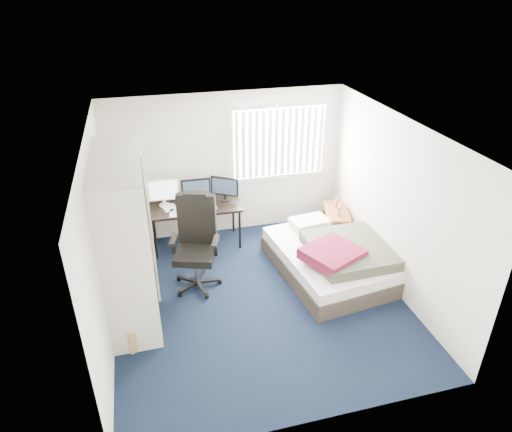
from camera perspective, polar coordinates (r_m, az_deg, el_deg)
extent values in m
plane|color=black|center=(6.67, 0.34, -10.34)|extent=(4.20, 4.20, 0.00)
plane|color=silver|center=(7.83, -3.63, 6.35)|extent=(4.00, 0.00, 4.00)
plane|color=silver|center=(4.35, 7.78, -14.07)|extent=(4.00, 0.00, 4.00)
plane|color=silver|center=(5.85, -18.93, -3.29)|extent=(0.00, 4.20, 4.20)
plane|color=silver|center=(6.72, 17.10, 1.23)|extent=(0.00, 4.20, 4.20)
plane|color=white|center=(5.47, 0.42, 10.58)|extent=(4.20, 4.20, 0.00)
cube|color=white|center=(7.89, 2.82, 9.28)|extent=(1.60, 0.02, 1.20)
cube|color=beige|center=(7.68, 3.00, 13.66)|extent=(1.72, 0.06, 0.06)
cube|color=beige|center=(8.09, 2.78, 4.99)|extent=(1.72, 0.06, 0.06)
cube|color=white|center=(7.84, 2.95, 9.14)|extent=(1.60, 0.04, 1.16)
cube|color=beige|center=(5.40, -15.75, -7.52)|extent=(0.60, 0.04, 2.20)
cube|color=beige|center=(6.95, -15.93, 0.97)|extent=(0.60, 0.04, 2.20)
cube|color=beige|center=(5.69, -17.30, 6.80)|extent=(0.60, 1.80, 0.04)
cube|color=beige|center=(5.84, -16.77, 3.33)|extent=(0.56, 1.74, 0.03)
cylinder|color=silver|center=(5.89, -16.61, 2.27)|extent=(0.03, 1.72, 0.03)
cube|color=#26262B|center=(6.00, -16.03, -1.99)|extent=(0.38, 1.10, 0.90)
cube|color=beige|center=(6.55, -13.12, -0.44)|extent=(0.03, 0.90, 2.20)
cube|color=white|center=(5.37, -16.98, 2.69)|extent=(0.38, 0.30, 0.24)
cube|color=gray|center=(5.83, -16.94, 4.64)|extent=(0.34, 0.28, 0.22)
cube|color=black|center=(7.62, -7.65, 1.18)|extent=(1.52, 0.74, 0.04)
cylinder|color=black|center=(7.52, -12.46, -2.91)|extent=(0.04, 0.04, 0.70)
cylinder|color=black|center=(8.03, -12.64, -0.81)|extent=(0.04, 0.04, 0.70)
cylinder|color=black|center=(7.63, -2.04, -1.72)|extent=(0.04, 0.04, 0.70)
cylinder|color=black|center=(8.13, -2.87, 0.28)|extent=(0.04, 0.04, 0.70)
cube|color=white|center=(7.58, -11.52, 3.20)|extent=(0.50, 0.04, 0.36)
cube|color=white|center=(7.58, -11.52, 3.20)|extent=(0.45, 0.02, 0.31)
cube|color=black|center=(7.61, -7.51, 3.50)|extent=(0.48, 0.04, 0.32)
cube|color=#1E2838|center=(7.61, -7.51, 3.50)|extent=(0.43, 0.01, 0.27)
cube|color=black|center=(7.63, -3.95, 3.74)|extent=(0.48, 0.04, 0.32)
cube|color=#1E2838|center=(7.63, -3.95, 3.74)|extent=(0.43, 0.01, 0.27)
cube|color=white|center=(7.51, -8.71, 0.91)|extent=(0.40, 0.15, 0.02)
cube|color=black|center=(7.53, -6.44, 1.18)|extent=(0.06, 0.10, 0.02)
cylinder|color=silver|center=(7.56, -5.39, 1.93)|extent=(0.08, 0.08, 0.16)
cube|color=white|center=(7.61, -7.66, 1.32)|extent=(0.31, 0.29, 0.00)
cube|color=black|center=(6.94, -7.32, -8.19)|extent=(0.85, 0.85, 0.13)
cylinder|color=silver|center=(6.80, -7.44, -6.60)|extent=(0.07, 0.07, 0.45)
cube|color=black|center=(6.66, -7.58, -4.79)|extent=(0.71, 0.71, 0.11)
cube|color=black|center=(6.65, -7.41, -0.36)|extent=(0.56, 0.28, 0.78)
cube|color=black|center=(6.50, -7.59, 2.23)|extent=(0.36, 0.23, 0.18)
cube|color=black|center=(6.60, -10.27, -2.94)|extent=(0.17, 0.32, 0.04)
cube|color=black|center=(6.49, -5.10, -3.18)|extent=(0.17, 0.32, 0.04)
cube|color=white|center=(7.65, -7.19, -2.99)|extent=(0.32, 0.27, 0.03)
cylinder|color=white|center=(7.63, -7.72, -4.16)|extent=(0.03, 0.03, 0.21)
cylinder|color=white|center=(7.75, -8.05, -3.61)|extent=(0.03, 0.03, 0.21)
cylinder|color=white|center=(7.68, -6.22, -3.84)|extent=(0.03, 0.03, 0.21)
cylinder|color=white|center=(7.80, -6.57, -3.29)|extent=(0.03, 0.03, 0.21)
cube|color=brown|center=(7.98, 10.03, 0.59)|extent=(0.58, 0.85, 0.04)
cube|color=brown|center=(7.79, 9.12, -2.33)|extent=(0.05, 0.05, 0.49)
cube|color=brown|center=(8.39, 8.51, 0.09)|extent=(0.05, 0.05, 0.49)
cube|color=brown|center=(7.84, 11.34, -2.32)|extent=(0.05, 0.05, 0.49)
cube|color=brown|center=(8.44, 10.58, 0.08)|extent=(0.05, 0.05, 0.49)
cube|color=brown|center=(7.78, 10.28, 0.71)|extent=(0.06, 0.14, 0.18)
cube|color=brown|center=(8.04, 9.98, 1.67)|extent=(0.06, 0.14, 0.18)
cube|color=#383028|center=(7.24, 9.19, -5.99)|extent=(1.74, 2.17, 0.26)
cube|color=white|center=(7.13, 9.32, -4.60)|extent=(1.69, 2.12, 0.18)
cube|color=silver|center=(7.57, 6.69, -0.88)|extent=(0.65, 0.47, 0.14)
cube|color=#34392B|center=(6.94, 11.53, -4.25)|extent=(1.15, 1.26, 0.18)
cube|color=#500D1A|center=(6.66, 9.51, -4.74)|extent=(0.98, 0.95, 0.16)
cube|color=#9D884E|center=(6.11, -14.12, -13.75)|extent=(0.51, 0.44, 0.32)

